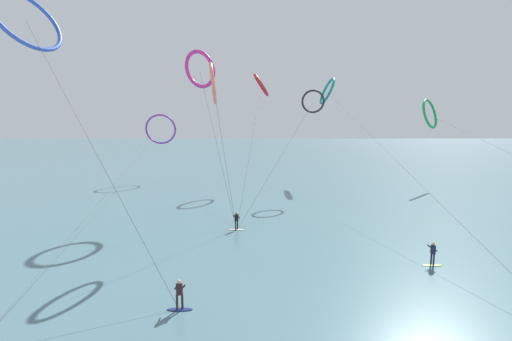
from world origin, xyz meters
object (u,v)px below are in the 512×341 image
at_px(surfer_ivory, 237,222).
at_px(kite_cobalt, 26,20).
at_px(surfer_navy, 180,297).
at_px(kite_coral, 213,84).
at_px(kite_teal, 327,91).
at_px(kite_crimson, 261,85).
at_px(kite_emerald, 430,114).
at_px(kite_magenta, 200,69).
at_px(kite_charcoal, 313,102).
at_px(kite_violet, 161,129).
at_px(surfer_lime, 433,255).

relative_size(surfer_ivory, kite_cobalt, 0.09).
relative_size(surfer_ivory, surfer_navy, 1.00).
relative_size(surfer_ivory, kite_coral, 0.11).
height_order(kite_teal, kite_coral, kite_teal).
bearing_deg(surfer_ivory, kite_coral, -39.04).
height_order(kite_coral, kite_crimson, kite_crimson).
bearing_deg(kite_emerald, surfer_navy, -173.60).
relative_size(kite_emerald, kite_magenta, 2.84).
relative_size(kite_teal, kite_coral, 3.47).
xyz_separation_m(kite_charcoal, kite_coral, (-11.87, -18.51, 0.55)).
distance_m(surfer_navy, kite_crimson, 42.96).
bearing_deg(kite_violet, kite_teal, 179.17).
bearing_deg(kite_magenta, kite_emerald, -120.08).
height_order(kite_emerald, kite_cobalt, kite_cobalt).
distance_m(kite_magenta, kite_crimson, 17.96).
bearing_deg(surfer_navy, kite_teal, 46.97).
bearing_deg(kite_violet, kite_charcoal, 151.38).
distance_m(surfer_navy, kite_charcoal, 36.68).
xyz_separation_m(surfer_lime, kite_coral, (-15.88, 8.11, 12.48)).
bearing_deg(surfer_lime, kite_charcoal, -178.46).
height_order(kite_emerald, kite_coral, kite_coral).
relative_size(surfer_navy, kite_emerald, 0.03).
xyz_separation_m(surfer_lime, surfer_navy, (-16.48, -5.75, 0.00)).
relative_size(surfer_navy, kite_magenta, 0.09).
height_order(surfer_ivory, kite_violet, kite_violet).
relative_size(surfer_lime, kite_charcoal, 0.09).
bearing_deg(kite_teal, kite_charcoal, -23.87).
height_order(kite_violet, kite_magenta, kite_magenta).
bearing_deg(kite_cobalt, surfer_ivory, -36.72).
height_order(surfer_ivory, surfer_lime, same).
bearing_deg(surfer_navy, kite_coral, 65.30).
bearing_deg(kite_emerald, kite_teal, 116.36).
bearing_deg(kite_magenta, surfer_lime, 170.85).
height_order(surfer_ivory, kite_cobalt, kite_cobalt).
xyz_separation_m(kite_charcoal, kite_teal, (4.56, 12.41, 2.41)).
xyz_separation_m(kite_violet, kite_crimson, (16.75, -3.29, 6.95)).
bearing_deg(surfer_navy, kite_emerald, 28.41).
bearing_deg(kite_teal, surfer_navy, -24.52).
xyz_separation_m(kite_teal, kite_cobalt, (-27.91, -37.92, 1.50)).
bearing_deg(kite_violet, surfer_ivory, 111.46).
distance_m(surfer_ivory, kite_emerald, 40.28).
height_order(surfer_ivory, kite_coral, kite_coral).
bearing_deg(kite_emerald, kite_charcoal, 155.25).
height_order(surfer_navy, kite_violet, kite_violet).
distance_m(surfer_lime, kite_violet, 47.27).
relative_size(surfer_navy, kite_coral, 0.11).
bearing_deg(kite_cobalt, kite_magenta, -4.48).
distance_m(kite_magenta, kite_teal, 28.40).
bearing_deg(kite_teal, kite_emerald, 66.90).
xyz_separation_m(kite_emerald, kite_teal, (-15.30, 5.39, 3.94)).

